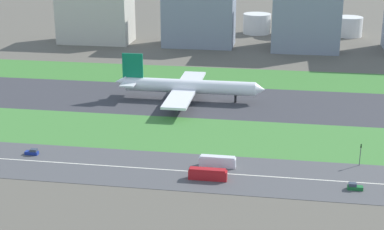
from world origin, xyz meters
TOP-DOWN VIEW (x-y plane):
  - ground_plane at (0.00, 0.00)m, footprint 800.00×800.00m
  - runway at (0.00, 0.00)m, footprint 280.00×46.00m
  - grass_median_north at (0.00, 41.00)m, footprint 280.00×36.00m
  - grass_median_south at (0.00, -41.00)m, footprint 280.00×36.00m
  - highway at (0.00, -73.00)m, footprint 280.00×28.00m
  - highway_centerline at (0.00, -73.00)m, footprint 266.00×0.50m
  - airliner at (-12.92, 0.00)m, footprint 65.00×56.00m
  - car_0 at (-53.20, -68.00)m, footprint 4.40×1.80m
  - car_1 at (49.77, -78.00)m, footprint 4.40×1.80m
  - bus_0 at (8.70, -68.00)m, footprint 11.60×2.50m
  - bus_1 at (6.97, -78.00)m, footprint 11.60×2.50m
  - traffic_light at (53.12, -60.01)m, footprint 0.36×0.50m
  - terminal_building at (-90.00, 114.00)m, footprint 44.55×24.97m
  - hangar_building at (-24.32, 114.00)m, footprint 42.77×24.89m
  - office_tower at (39.58, 114.00)m, footprint 38.95×33.33m
  - fuel_tank_west at (8.72, 159.00)m, footprint 18.67×18.67m
  - fuel_tank_centre at (35.25, 159.00)m, footprint 22.28×22.28m
  - fuel_tank_east at (69.38, 159.00)m, footprint 18.05×18.05m

SIDE VIEW (x-z plane):
  - ground_plane at x=0.00m, z-range 0.00..0.00m
  - runway at x=0.00m, z-range 0.00..0.10m
  - grass_median_north at x=0.00m, z-range 0.00..0.10m
  - grass_median_south at x=0.00m, z-range 0.00..0.10m
  - highway at x=0.00m, z-range 0.00..0.10m
  - highway_centerline at x=0.00m, z-range 0.10..0.11m
  - car_0 at x=-53.20m, z-range -0.08..1.92m
  - car_1 at x=49.77m, z-range -0.08..1.92m
  - bus_0 at x=8.70m, z-range 0.07..3.57m
  - bus_1 at x=6.97m, z-range 0.07..3.57m
  - traffic_light at x=53.12m, z-range 0.69..7.89m
  - airliner at x=-12.92m, z-range -3.62..16.08m
  - fuel_tank_east at x=69.38m, z-range 0.00..12.83m
  - fuel_tank_west at x=8.72m, z-range 0.00..13.39m
  - fuel_tank_centre at x=35.25m, z-range 0.00..17.69m
  - terminal_building at x=-90.00m, z-range 0.00..29.23m
  - hangar_building at x=-24.32m, z-range 0.00..38.03m
  - office_tower at x=39.58m, z-range 0.00..46.23m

